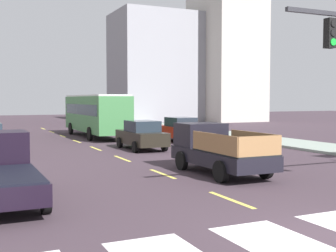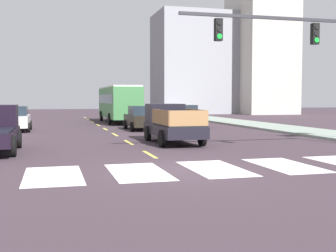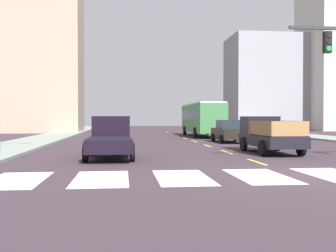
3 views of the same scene
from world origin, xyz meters
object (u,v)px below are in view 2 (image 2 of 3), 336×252
object	(u,v)px
sedan_near_right	(141,118)
sedan_mid	(15,119)
sedan_far	(184,115)
city_bus	(119,102)
pickup_stakebed	(171,124)

from	to	relation	value
sedan_near_right	sedan_mid	distance (m)	8.62
sedan_near_right	sedan_far	xyz separation A→B (m)	(4.22, 3.40, 0.00)
sedan_near_right	sedan_far	world-z (taller)	same
city_bus	sedan_mid	xyz separation A→B (m)	(-8.42, -8.63, -1.09)
pickup_stakebed	city_bus	xyz separation A→B (m)	(0.13, 18.67, 1.02)
pickup_stakebed	sedan_far	world-z (taller)	pickup_stakebed
sedan_near_right	sedan_mid	size ratio (longest dim) A/B	1.00
pickup_stakebed	sedan_mid	size ratio (longest dim) A/B	1.18
city_bus	sedan_near_right	xyz separation A→B (m)	(0.14, -9.69, -1.09)
pickup_stakebed	sedan_near_right	world-z (taller)	pickup_stakebed
sedan_near_right	sedan_mid	xyz separation A→B (m)	(-8.55, 1.06, 0.00)
sedan_far	sedan_near_right	bearing A→B (deg)	-138.67
city_bus	sedan_mid	distance (m)	12.10
sedan_near_right	sedan_far	bearing A→B (deg)	38.21
city_bus	sedan_far	size ratio (longest dim) A/B	2.45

